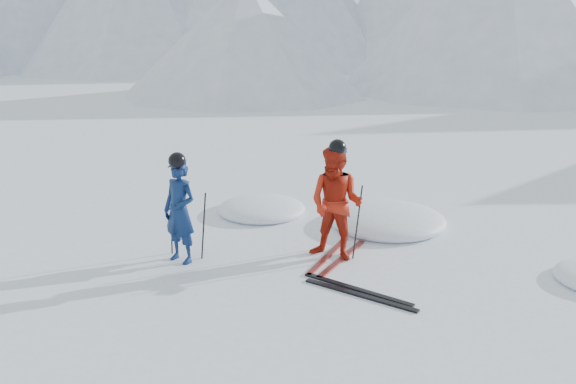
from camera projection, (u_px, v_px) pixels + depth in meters
The scene contains 12 objects.
ground at pixel (401, 300), 8.11m from camera, with size 160.00×160.00×0.00m, color white.
skier_blue at pixel (180, 211), 9.21m from camera, with size 0.59×0.39×1.61m, color #0D214E.
skier_red at pixel (336, 204), 9.30m from camera, with size 0.87×0.67×1.78m, color #AC1E0D.
pole_blue_left at pixel (171, 222), 9.55m from camera, with size 0.02×0.02×1.07m, color black.
pole_blue_right at pixel (204, 226), 9.38m from camera, with size 0.02×0.02×1.07m, color black.
pole_red_left at pixel (325, 215), 9.73m from camera, with size 0.02×0.02×1.19m, color black.
pole_red_right at pixel (357, 222), 9.37m from camera, with size 0.02×0.02×1.19m, color black.
ski_worn_left at pixel (328, 256), 9.60m from camera, with size 0.09×1.70×0.03m, color black.
ski_worn_right at pixel (342, 258), 9.49m from camera, with size 0.09×1.70×0.03m, color black.
ski_loose_a at pixel (357, 289), 8.41m from camera, with size 0.09×1.70×0.03m, color black.
ski_loose_b at pixel (360, 295), 8.23m from camera, with size 0.09×1.70×0.03m, color black.
snow_lumps at pixel (388, 236), 10.52m from camera, with size 8.01×4.66×0.46m.
Camera 1 is at (2.26, -7.21, 3.61)m, focal length 38.00 mm.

